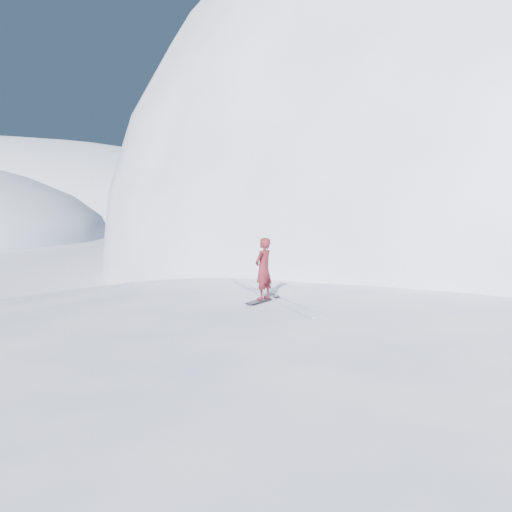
{
  "coord_description": "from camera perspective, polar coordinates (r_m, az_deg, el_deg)",
  "views": [
    {
      "loc": [
        -4.43,
        -9.49,
        5.19
      ],
      "look_at": [
        -1.53,
        4.6,
        3.5
      ],
      "focal_mm": 35.0,
      "sensor_mm": 36.0,
      "label": 1
    }
  ],
  "objects": [
    {
      "name": "summit_peak",
      "position": [
        44.56,
        24.86,
        -0.61
      ],
      "size": [
        60.0,
        56.0,
        56.0
      ],
      "primitive_type": "ellipsoid",
      "color": "white",
      "rests_on": "ground"
    },
    {
      "name": "near_ridge",
      "position": [
        14.58,
        11.44,
        -14.29
      ],
      "size": [
        36.0,
        28.0,
        4.8
      ],
      "primitive_type": "ellipsoid",
      "color": "white",
      "rests_on": "ground"
    },
    {
      "name": "wind_bumps",
      "position": [
        13.3,
        6.54,
        -16.32
      ],
      "size": [
        16.0,
        14.4,
        1.0
      ],
      "color": "white",
      "rests_on": "ground"
    },
    {
      "name": "snowboard",
      "position": [
        13.69,
        0.85,
        -5.01
      ],
      "size": [
        1.17,
        1.13,
        0.02
      ],
      "primitive_type": "cube",
      "rotation": [
        0.0,
        0.0,
        0.76
      ],
      "color": "black",
      "rests_on": "near_ridge"
    },
    {
      "name": "board_tracks",
      "position": [
        14.4,
        1.62,
        -4.4
      ],
      "size": [
        1.65,
        5.93,
        0.04
      ],
      "color": "silver",
      "rests_on": "ground"
    },
    {
      "name": "snowboarder",
      "position": [
        13.55,
        0.85,
        -1.46
      ],
      "size": [
        0.73,
        0.72,
        1.69
      ],
      "primitive_type": "imported",
      "rotation": [
        0.0,
        0.0,
        3.9
      ],
      "color": "maroon",
      "rests_on": "snowboard"
    },
    {
      "name": "ground",
      "position": [
        11.69,
        12.75,
        -19.83
      ],
      "size": [
        400.0,
        400.0,
        0.0
      ],
      "primitive_type": "plane",
      "color": "white",
      "rests_on": "ground"
    },
    {
      "name": "peak_shoulder",
      "position": [
        33.24,
        14.27,
        -2.49
      ],
      "size": [
        28.0,
        24.0,
        18.0
      ],
      "primitive_type": "ellipsoid",
      "color": "white",
      "rests_on": "ground"
    }
  ]
}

